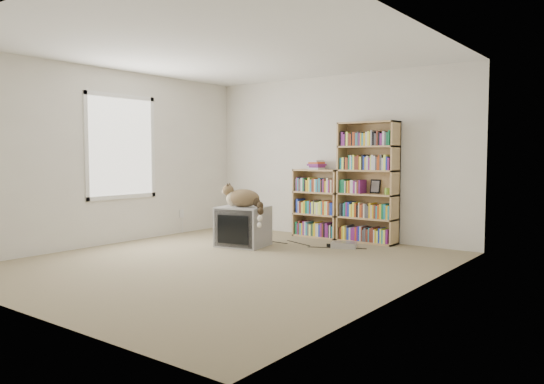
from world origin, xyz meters
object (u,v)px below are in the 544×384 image
Objects in this scene: crt_tv at (243,226)px; bookcase_tall at (368,185)px; cat at (246,201)px; bookcase_short at (318,206)px; dvd_player at (344,245)px.

crt_tv is 1.92m from bookcase_tall.
cat is 0.72× the size of bookcase_short.
bookcase_short reaches higher than cat.
crt_tv is 1.41m from bookcase_short.
dvd_player is at bearing 11.01° from cat.
dvd_player is (1.21, 0.72, -0.24)m from crt_tv.
bookcase_short reaches higher than crt_tv.
crt_tv is 0.39m from cat.
crt_tv reaches higher than dvd_player.
crt_tv is at bearing -106.80° from bookcase_short.
cat is at bearing -166.92° from dvd_player.
bookcase_tall reaches higher than bookcase_short.
bookcase_tall is 1.66× the size of bookcase_short.
crt_tv is at bearing -133.37° from bookcase_tall.
dvd_player is at bearing 18.93° from crt_tv.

